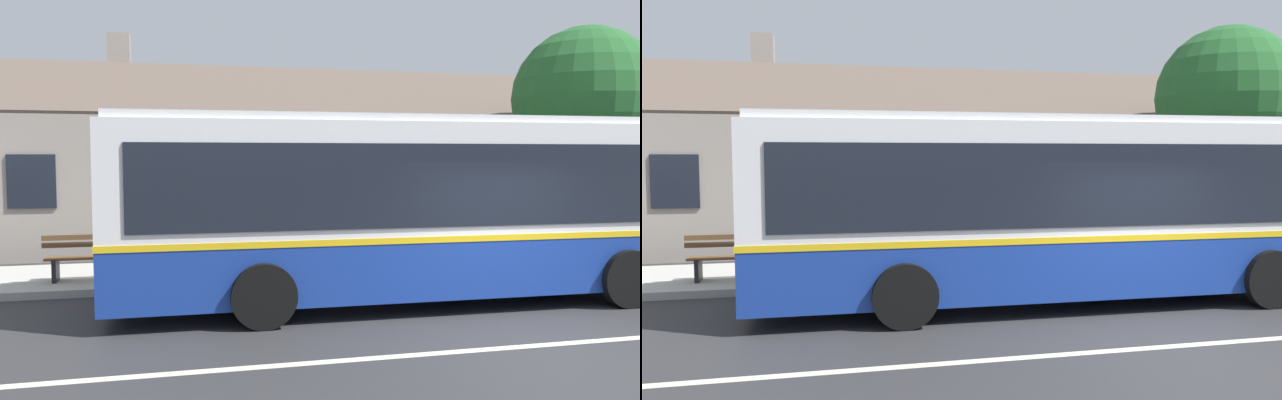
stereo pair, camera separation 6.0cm
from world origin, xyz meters
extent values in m
plane|color=#2D2D30|center=(0.00, 0.00, 0.00)|extent=(300.00, 300.00, 0.00)
cube|color=#ADAAA3|center=(0.00, 6.00, 0.07)|extent=(60.00, 3.00, 0.15)
cube|color=beige|center=(0.00, 0.00, 0.00)|extent=(60.00, 0.16, 0.01)
cube|color=gray|center=(-0.55, 13.19, 1.81)|extent=(22.11, 8.96, 3.62)
cube|color=brown|center=(-0.55, 10.95, 4.54)|extent=(22.71, 4.54, 1.99)
cube|color=brown|center=(-0.55, 15.43, 4.54)|extent=(22.71, 4.54, 1.99)
cube|color=gray|center=(-6.64, 14.09, 5.96)|extent=(0.70, 0.70, 1.20)
cube|color=black|center=(-8.29, 8.68, 1.99)|extent=(1.10, 0.06, 1.30)
cube|color=black|center=(7.19, 8.68, 1.99)|extent=(1.10, 0.06, 1.30)
cube|color=#4C3323|center=(2.76, 8.68, 1.05)|extent=(1.00, 0.06, 2.10)
cube|color=navy|center=(-0.72, 2.90, 0.75)|extent=(10.73, 2.64, 0.95)
cube|color=gold|center=(-0.72, 2.90, 1.27)|extent=(10.75, 2.66, 0.10)
cube|color=white|center=(-0.72, 2.90, 2.23)|extent=(10.73, 2.64, 1.82)
cube|color=white|center=(-0.72, 2.90, 3.20)|extent=(10.51, 2.52, 0.12)
cube|color=black|center=(-0.71, 4.16, 2.13)|extent=(9.84, 0.16, 1.32)
cube|color=black|center=(-0.74, 1.64, 2.13)|extent=(9.84, 0.16, 1.32)
cube|color=#B21919|center=(-2.04, 4.19, 0.75)|extent=(2.99, 0.07, 0.66)
cube|color=black|center=(3.46, 4.11, 1.53)|extent=(0.90, 0.04, 2.51)
cylinder|color=black|center=(2.61, 4.11, 0.50)|extent=(1.00, 0.29, 1.00)
cylinder|color=black|center=(2.57, 1.61, 0.50)|extent=(1.00, 0.29, 1.00)
cylinder|color=black|center=(-3.65, 4.19, 0.50)|extent=(1.00, 0.29, 1.00)
cylinder|color=black|center=(-3.68, 1.69, 0.50)|extent=(1.00, 0.29, 1.00)
cube|color=brown|center=(-6.49, 5.56, 0.60)|extent=(1.88, 0.10, 0.04)
cube|color=brown|center=(-6.49, 5.42, 0.60)|extent=(1.88, 0.10, 0.04)
cube|color=brown|center=(-6.49, 5.27, 0.60)|extent=(1.88, 0.10, 0.04)
cube|color=brown|center=(-6.49, 5.15, 0.90)|extent=(1.88, 0.04, 0.10)
cube|color=brown|center=(-6.49, 5.15, 1.04)|extent=(1.88, 0.04, 0.10)
cube|color=black|center=(-5.73, 5.42, 0.38)|extent=(0.08, 0.43, 0.45)
cube|color=black|center=(-7.24, 5.42, 0.38)|extent=(0.08, 0.43, 0.45)
cylinder|color=#4C3828|center=(5.59, 7.02, 1.46)|extent=(0.28, 0.28, 2.91)
sphere|color=#235B28|center=(5.59, 7.02, 4.12)|extent=(3.73, 3.73, 3.73)
camera|label=1|loc=(-4.97, -7.46, 2.58)|focal=35.00mm
camera|label=2|loc=(-4.91, -7.47, 2.58)|focal=35.00mm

